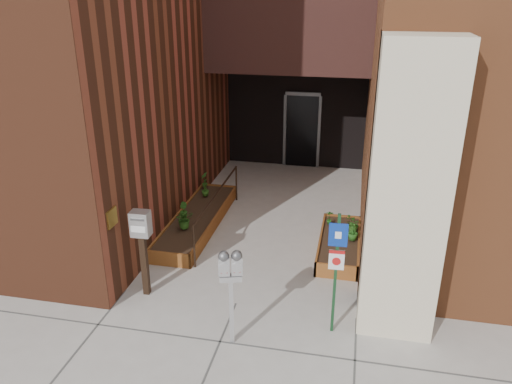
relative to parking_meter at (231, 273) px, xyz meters
The scene contains 14 objects.
ground 1.54m from the parking_meter, 100.52° to the left, with size 80.00×80.00×0.00m, color #9E9991.
planter_left 4.18m from the parking_meter, 115.31° to the left, with size 0.90×3.60×0.30m.
planter_right 3.62m from the parking_meter, 65.69° to the left, with size 0.80×2.20×0.30m.
handrail 3.83m from the parking_meter, 108.81° to the left, with size 0.04×3.34×0.90m.
parking_meter is the anchor object (origin of this frame).
sign_post 1.56m from the parking_meter, 21.07° to the left, with size 0.27×0.07×1.99m.
payment_dropbox 2.00m from the parking_meter, 152.04° to the left, with size 0.32×0.25×1.57m.
shrub_left_a 3.49m from the parking_meter, 120.88° to the left, with size 0.36×0.36×0.40m, color #2C601B.
shrub_left_b 3.97m from the parking_meter, 119.89° to the left, with size 0.20×0.20×0.36m, color #255719.
shrub_left_c 5.10m from the parking_meter, 111.60° to the left, with size 0.18×0.18×0.32m, color #2D611B.
shrub_left_d 5.61m from the parking_meter, 111.34° to the left, with size 0.21×0.21×0.41m, color #29611B.
shrub_right_a 3.61m from the parking_meter, 61.75° to the left, with size 0.20×0.20×0.36m, color #235A19.
shrub_right_b 3.97m from the parking_meter, 72.48° to the left, with size 0.17×0.17×0.32m, color #20601B.
shrub_right_c 3.89m from the parking_meter, 64.02° to the left, with size 0.32×0.32×0.35m, color #2A5C1A.
Camera 1 is at (1.78, -6.84, 4.94)m, focal length 35.00 mm.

